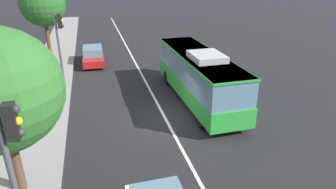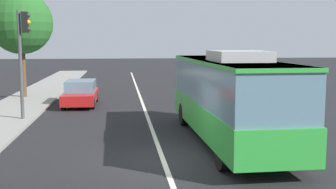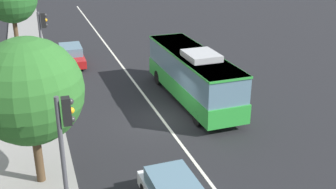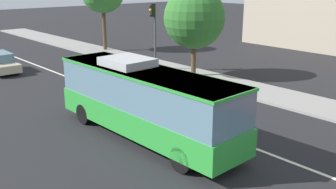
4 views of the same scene
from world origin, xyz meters
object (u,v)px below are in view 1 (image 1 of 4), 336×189
object	(u,v)px
traffic_light_near_corner	(60,37)
transit_bus	(198,74)
traffic_light_mid_block	(15,160)
street_tree_kerbside_right	(43,4)
sedan_red	(93,56)

from	to	relation	value
traffic_light_near_corner	transit_bus	bearing A→B (deg)	-30.40
transit_bus	traffic_light_near_corner	bearing A→B (deg)	57.78
traffic_light_mid_block	street_tree_kerbside_right	world-z (taller)	street_tree_kerbside_right
sedan_red	traffic_light_mid_block	bearing A→B (deg)	-5.70
transit_bus	traffic_light_mid_block	world-z (taller)	traffic_light_mid_block
transit_bus	street_tree_kerbside_right	xyz separation A→B (m)	(13.30, 10.34, 3.14)
transit_bus	traffic_light_mid_block	bearing A→B (deg)	137.47
traffic_light_near_corner	traffic_light_mid_block	world-z (taller)	same
transit_bus	traffic_light_near_corner	distance (m)	10.05
traffic_light_near_corner	street_tree_kerbside_right	xyz separation A→B (m)	(8.18, 1.87, 1.39)
sedan_red	traffic_light_near_corner	bearing A→B (deg)	-22.70
transit_bus	traffic_light_near_corner	size ratio (longest dim) A/B	1.93
traffic_light_mid_block	street_tree_kerbside_right	distance (m)	23.09
traffic_light_near_corner	traffic_light_mid_block	size ratio (longest dim) A/B	1.00
traffic_light_near_corner	street_tree_kerbside_right	distance (m)	8.51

